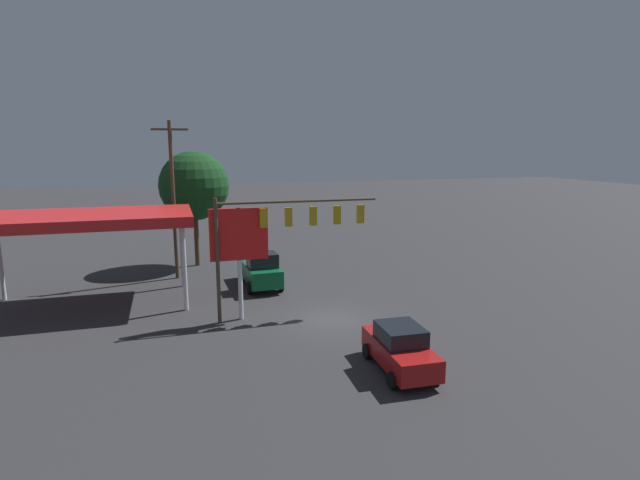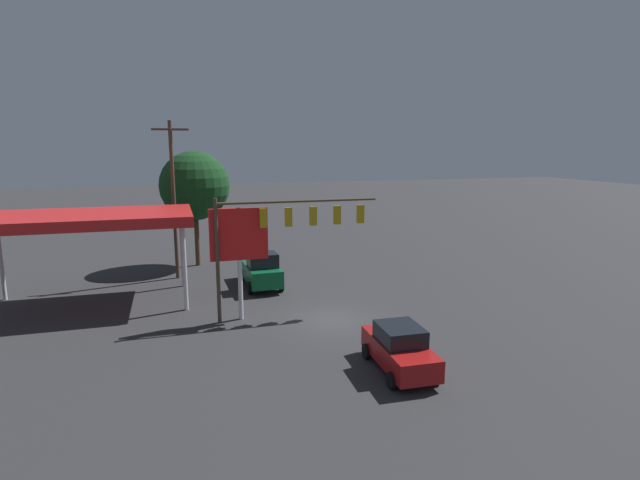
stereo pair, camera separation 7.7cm
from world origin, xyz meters
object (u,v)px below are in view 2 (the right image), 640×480
object	(u,v)px
utility_pole	(174,197)
price_sign	(239,239)
sedan_waiting	(399,348)
street_tree	(195,186)
pickup_parked	(261,270)
traffic_signal_assembly	(288,224)

from	to	relation	value
utility_pole	price_sign	bearing A→B (deg)	107.68
sedan_waiting	utility_pole	bearing A→B (deg)	-152.27
sedan_waiting	street_tree	bearing A→B (deg)	-159.79
street_tree	pickup_parked	bearing A→B (deg)	116.53
traffic_signal_assembly	pickup_parked	world-z (taller)	traffic_signal_assembly
pickup_parked	sedan_waiting	world-z (taller)	pickup_parked
traffic_signal_assembly	sedan_waiting	distance (m)	9.35
pickup_parked	street_tree	xyz separation A→B (m)	(3.65, -7.32, 5.07)
traffic_signal_assembly	price_sign	world-z (taller)	traffic_signal_assembly
utility_pole	sedan_waiting	distance (m)	20.41
price_sign	sedan_waiting	bearing A→B (deg)	123.75
sedan_waiting	price_sign	bearing A→B (deg)	-144.03
traffic_signal_assembly	sedan_waiting	size ratio (longest dim) A/B	1.97
sedan_waiting	traffic_signal_assembly	bearing A→B (deg)	-158.21
utility_pole	pickup_parked	world-z (taller)	utility_pole
price_sign	street_tree	xyz separation A→B (m)	(1.53, -13.31, 1.77)
traffic_signal_assembly	price_sign	size ratio (longest dim) A/B	1.47
traffic_signal_assembly	price_sign	bearing A→B (deg)	-4.75
traffic_signal_assembly	street_tree	xyz separation A→B (m)	(4.15, -13.52, 1.10)
price_sign	street_tree	size ratio (longest dim) A/B	0.68
utility_pole	sedan_waiting	xyz separation A→B (m)	(-8.55, 17.91, -4.76)
traffic_signal_assembly	street_tree	bearing A→B (deg)	-72.94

